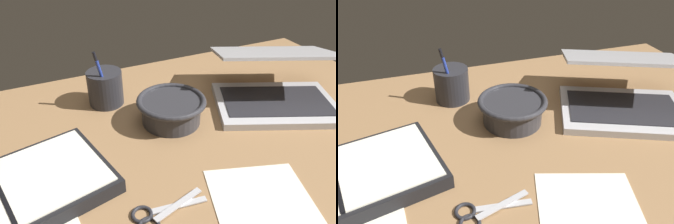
% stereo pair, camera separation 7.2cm
% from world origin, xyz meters
% --- Properties ---
extents(desk_top, '(1.40, 1.00, 0.02)m').
position_xyz_m(desk_top, '(0.00, 0.00, 0.01)').
color(desk_top, '#936D47').
rests_on(desk_top, ground).
extents(laptop, '(0.40, 0.39, 0.15)m').
position_xyz_m(laptop, '(0.33, 0.13, 0.07)').
color(laptop, '#B7B7BC').
rests_on(laptop, desk_top).
extents(bowl, '(0.17, 0.17, 0.07)m').
position_xyz_m(bowl, '(0.03, 0.15, 0.06)').
color(bowl, '#2D2D33').
rests_on(bowl, desk_top).
extents(pen_cup, '(0.09, 0.09, 0.16)m').
position_xyz_m(pen_cup, '(-0.09, 0.31, 0.07)').
color(pen_cup, '#28282D').
rests_on(pen_cup, desk_top).
extents(planner, '(0.42, 0.29, 0.03)m').
position_xyz_m(planner, '(-0.35, 0.04, 0.04)').
color(planner, black).
rests_on(planner, desk_top).
extents(scissors, '(0.14, 0.07, 0.01)m').
position_xyz_m(scissors, '(-0.12, -0.10, 0.02)').
color(scissors, '#B7B7BC').
rests_on(scissors, desk_top).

